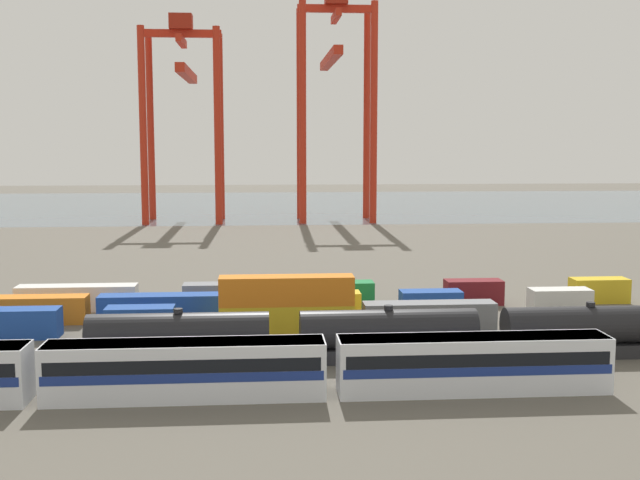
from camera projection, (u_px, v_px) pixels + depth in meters
name	position (u px, v px, depth m)	size (l,w,h in m)	color
ground_plane	(282.00, 261.00, 114.99)	(420.00, 420.00, 0.00)	#5B564C
harbour_water	(272.00, 205.00, 218.68)	(400.00, 110.00, 0.01)	slate
passenger_train	(186.00, 367.00, 52.80)	(57.98, 3.14, 3.90)	silver
freight_tank_row	(589.00, 331.00, 63.34)	(79.28, 2.98, 4.44)	#232326
shipping_container_1	(140.00, 321.00, 70.29)	(6.04, 2.44, 2.60)	#1C4299
shipping_container_2	(287.00, 319.00, 71.27)	(12.10, 2.44, 2.60)	gold
shipping_container_3	(287.00, 290.00, 70.95)	(12.10, 2.44, 2.60)	orange
shipping_container_4	(429.00, 316.00, 72.26)	(12.10, 2.44, 2.60)	slate
shipping_container_5	(23.00, 310.00, 74.97)	(12.10, 2.44, 2.60)	orange
shipping_container_6	(162.00, 308.00, 75.96)	(12.10, 2.44, 2.60)	#1C4299
shipping_container_7	(298.00, 306.00, 76.95)	(12.10, 2.44, 2.60)	gold
shipping_container_8	(431.00, 304.00, 77.94)	(6.04, 2.44, 2.60)	#1C4299
shipping_container_9	(560.00, 302.00, 78.93)	(6.04, 2.44, 2.60)	silver
shipping_container_12	(77.00, 298.00, 80.84)	(12.10, 2.44, 2.60)	silver
shipping_container_13	(213.00, 296.00, 81.88)	(6.04, 2.44, 2.60)	slate
shipping_container_14	(345.00, 294.00, 82.92)	(6.04, 2.44, 2.60)	#197538
shipping_container_15	(473.00, 292.00, 83.96)	(6.04, 2.44, 2.60)	maroon
shipping_container_16	(599.00, 290.00, 85.01)	(6.04, 2.44, 2.60)	gold
gantry_crane_west	(184.00, 97.00, 171.32)	(16.96, 35.29, 44.10)	red
gantry_crane_central	(335.00, 83.00, 173.82)	(16.69, 38.71, 49.63)	red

